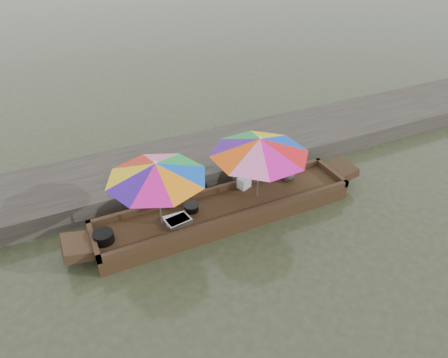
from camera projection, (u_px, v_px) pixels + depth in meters
name	position (u px, v px, depth m)	size (l,w,h in m)	color
water	(226.00, 217.00, 9.10)	(80.00, 80.00, 0.00)	#2B341F
dock	(190.00, 162.00, 10.60)	(22.00, 2.20, 0.50)	#2D2B26
boat_hull	(226.00, 211.00, 9.00)	(5.87, 1.20, 0.35)	black
cooking_pot	(104.00, 237.00, 7.88)	(0.40, 0.40, 0.21)	black
tray_crayfish	(178.00, 221.00, 8.39)	(0.52, 0.36, 0.09)	silver
tray_scallop	(177.00, 219.00, 8.45)	(0.52, 0.36, 0.06)	silver
charcoal_grill	(191.00, 208.00, 8.71)	(0.31, 0.31, 0.14)	black
supply_bag	(244.00, 183.00, 9.41)	(0.28, 0.22, 0.26)	silver
vendor	(289.00, 163.00, 9.48)	(0.47, 0.31, 0.96)	#3B3432
umbrella_bow	(159.00, 194.00, 7.94)	(2.01, 2.01, 1.55)	green
umbrella_stern	(259.00, 168.00, 8.74)	(2.17, 2.17, 1.55)	blue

